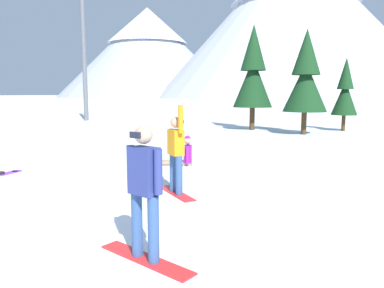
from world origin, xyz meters
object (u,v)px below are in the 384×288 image
(snowboarder_midground, at_px, (176,152))
(snowboarder_background, at_px, (182,155))
(snowboarder_foreground, at_px, (144,190))
(pine_tree_broad, at_px, (253,73))
(ski_lift_tower, at_px, (84,46))
(pine_tree_short, at_px, (306,77))
(pine_tree_young, at_px, (345,91))

(snowboarder_midground, bearing_deg, snowboarder_background, 111.24)
(snowboarder_foreground, relative_size, pine_tree_broad, 0.29)
(pine_tree_broad, relative_size, ski_lift_tower, 0.59)
(snowboarder_foreground, distance_m, snowboarder_midground, 3.37)
(snowboarder_foreground, relative_size, ski_lift_tower, 0.17)
(pine_tree_short, relative_size, pine_tree_broad, 0.89)
(pine_tree_young, xyz_separation_m, pine_tree_short, (-2.03, -2.89, 0.72))
(snowboarder_midground, distance_m, ski_lift_tower, 24.93)
(snowboarder_foreground, xyz_separation_m, snowboarder_background, (-2.22, 6.35, -0.65))
(snowboarder_foreground, distance_m, pine_tree_broad, 18.80)
(snowboarder_background, relative_size, pine_tree_young, 0.41)
(ski_lift_tower, bearing_deg, pine_tree_young, -4.03)
(snowboarder_background, relative_size, pine_tree_broad, 0.28)
(ski_lift_tower, bearing_deg, snowboarder_midground, -47.74)
(snowboarder_foreground, xyz_separation_m, ski_lift_tower, (-17.40, 21.26, 5.13))
(snowboarder_midground, bearing_deg, pine_tree_young, 78.11)
(snowboarder_background, height_order, pine_tree_young, pine_tree_young)
(snowboarder_foreground, height_order, snowboarder_midground, snowboarder_midground)
(snowboarder_midground, relative_size, ski_lift_tower, 0.19)
(pine_tree_young, xyz_separation_m, pine_tree_broad, (-5.24, -1.42, 1.09))
(snowboarder_background, distance_m, ski_lift_tower, 22.05)
(snowboarder_midground, height_order, ski_lift_tower, ski_lift_tower)
(ski_lift_tower, bearing_deg, snowboarder_background, -44.48)
(snowboarder_foreground, distance_m, pine_tree_short, 17.10)
(pine_tree_short, xyz_separation_m, pine_tree_broad, (-3.21, 1.47, 0.37))
(snowboarder_background, relative_size, pine_tree_short, 0.32)
(pine_tree_young, bearing_deg, snowboarder_foreground, -97.18)
(pine_tree_young, height_order, ski_lift_tower, ski_lift_tower)
(pine_tree_broad, height_order, ski_lift_tower, ski_lift_tower)
(ski_lift_tower, bearing_deg, pine_tree_broad, -10.91)
(snowboarder_foreground, height_order, pine_tree_young, pine_tree_young)
(pine_tree_broad, bearing_deg, ski_lift_tower, 169.09)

